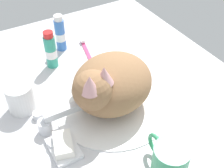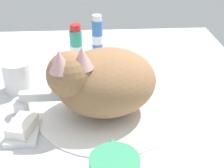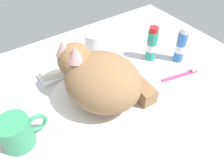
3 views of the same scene
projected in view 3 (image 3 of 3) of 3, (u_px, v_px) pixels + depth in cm
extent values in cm
cube|color=silver|center=(104.00, 104.00, 69.67)|extent=(110.00, 82.50, 3.00)
cylinder|color=white|center=(103.00, 100.00, 68.43)|extent=(32.56, 32.56, 0.62)
cylinder|color=silver|center=(72.00, 62.00, 79.05)|extent=(3.60, 3.60, 3.70)
cube|color=silver|center=(78.00, 63.00, 74.13)|extent=(2.00, 9.91, 2.00)
cylinder|color=silver|center=(57.00, 70.00, 77.38)|extent=(2.80, 2.80, 1.80)
cylinder|color=silver|center=(86.00, 59.00, 82.02)|extent=(2.80, 2.80, 1.80)
ellipsoid|color=#936B47|center=(103.00, 81.00, 63.26)|extent=(25.03, 26.91, 14.41)
sphere|color=#936B47|center=(76.00, 60.00, 63.54)|extent=(12.31, 12.31, 9.92)
ellipsoid|color=white|center=(82.00, 69.00, 64.12)|extent=(7.05, 7.72, 5.46)
cone|color=#DB9E9E|center=(75.00, 54.00, 58.64)|extent=(5.54, 5.54, 4.47)
cone|color=#DB9E9E|center=(63.00, 47.00, 60.68)|extent=(5.54, 5.54, 4.47)
cube|color=#936B47|center=(138.00, 87.00, 68.85)|extent=(5.24, 13.12, 4.46)
ellipsoid|color=white|center=(113.00, 73.00, 73.87)|extent=(5.02, 6.38, 4.01)
cylinder|color=#389966|center=(15.00, 132.00, 55.73)|extent=(7.97, 7.97, 8.21)
torus|color=#389966|center=(36.00, 122.00, 57.88)|extent=(5.60, 1.00, 5.60)
cylinder|color=white|center=(95.00, 43.00, 83.63)|extent=(7.37, 7.37, 8.04)
cube|color=white|center=(54.00, 76.00, 75.74)|extent=(9.00, 6.40, 1.20)
cube|color=white|center=(53.00, 72.00, 74.59)|extent=(8.09, 6.14, 2.15)
cylinder|color=teal|center=(152.00, 46.00, 80.00)|extent=(3.59, 3.59, 10.75)
cylinder|color=white|center=(152.00, 47.00, 80.37)|extent=(3.66, 3.66, 2.69)
cylinder|color=red|center=(154.00, 30.00, 75.69)|extent=(3.05, 3.05, 1.80)
cylinder|color=#3870C6|center=(181.00, 47.00, 79.24)|extent=(3.35, 3.35, 11.03)
cylinder|color=white|center=(180.00, 48.00, 79.62)|extent=(3.41, 3.41, 2.76)
cylinder|color=white|center=(185.00, 30.00, 74.83)|extent=(2.85, 2.85, 1.80)
cube|color=#D83F72|center=(180.00, 75.00, 76.34)|extent=(13.45, 4.02, 0.80)
cube|color=white|center=(195.00, 69.00, 77.36)|extent=(2.45, 1.87, 0.80)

